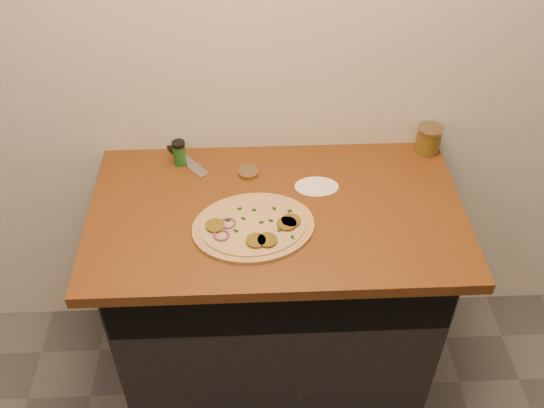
{
  "coord_description": "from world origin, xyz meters",
  "views": [
    {
      "loc": [
        -0.08,
        -0.01,
        2.2
      ],
      "look_at": [
        -0.02,
        1.38,
        0.95
      ],
      "focal_mm": 40.0,
      "sensor_mm": 36.0,
      "label": 1
    }
  ],
  "objects_px": {
    "pizza": "(254,227)",
    "salsa_jar": "(429,139)",
    "spice_shaker": "(179,153)",
    "chefs_knife": "(177,152)"
  },
  "relations": [
    {
      "from": "pizza",
      "to": "spice_shaker",
      "type": "bearing_deg",
      "value": 126.32
    },
    {
      "from": "pizza",
      "to": "salsa_jar",
      "type": "distance_m",
      "value": 0.73
    },
    {
      "from": "salsa_jar",
      "to": "spice_shaker",
      "type": "relative_size",
      "value": 1.08
    },
    {
      "from": "spice_shaker",
      "to": "chefs_knife",
      "type": "bearing_deg",
      "value": 107.27
    },
    {
      "from": "chefs_knife",
      "to": "salsa_jar",
      "type": "height_order",
      "value": "salsa_jar"
    },
    {
      "from": "chefs_knife",
      "to": "spice_shaker",
      "type": "bearing_deg",
      "value": -72.73
    },
    {
      "from": "pizza",
      "to": "salsa_jar",
      "type": "height_order",
      "value": "salsa_jar"
    },
    {
      "from": "pizza",
      "to": "spice_shaker",
      "type": "xyz_separation_m",
      "value": [
        -0.25,
        0.34,
        0.04
      ]
    },
    {
      "from": "chefs_knife",
      "to": "salsa_jar",
      "type": "bearing_deg",
      "value": -1.21
    },
    {
      "from": "chefs_knife",
      "to": "spice_shaker",
      "type": "xyz_separation_m",
      "value": [
        0.02,
        -0.06,
        0.04
      ]
    }
  ]
}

